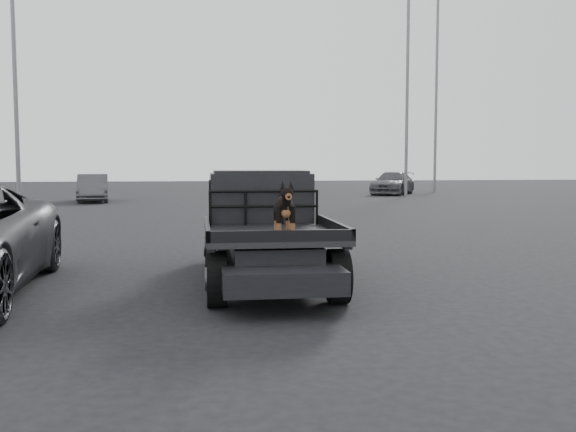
{
  "coord_description": "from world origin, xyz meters",
  "views": [
    {
      "loc": [
        -0.53,
        -8.33,
        1.94
      ],
      "look_at": [
        0.55,
        -0.4,
        1.27
      ],
      "focal_mm": 40.0,
      "sensor_mm": 36.0,
      "label": 1
    }
  ],
  "objects": [
    {
      "name": "floodlight_far",
      "position": [
        14.91,
        32.66,
        7.93
      ],
      "size": [
        1.08,
        0.28,
        14.65
      ],
      "color": "slate",
      "rests_on": "ground"
    },
    {
      "name": "distant_car_a",
      "position": [
        -5.86,
        24.56,
        0.68
      ],
      "size": [
        2.02,
        4.31,
        1.37
      ],
      "primitive_type": "imported",
      "rotation": [
        0.0,
        0.0,
        0.14
      ],
      "color": "#46464B",
      "rests_on": "ground"
    },
    {
      "name": "ute_cab",
      "position": [
        0.49,
        2.86,
        1.36
      ],
      "size": [
        1.72,
        1.3,
        0.88
      ],
      "primitive_type": null,
      "color": "black",
      "rests_on": "flatbed_ute"
    },
    {
      "name": "dog",
      "position": [
        0.57,
        0.12,
        1.29
      ],
      "size": [
        0.32,
        0.6,
        0.74
      ],
      "primitive_type": null,
      "color": "black",
      "rests_on": "flatbed_ute"
    },
    {
      "name": "ground",
      "position": [
        0.0,
        0.0,
        0.0
      ],
      "size": [
        120.0,
        120.0,
        0.0
      ],
      "primitive_type": "plane",
      "color": "black",
      "rests_on": "ground"
    },
    {
      "name": "flatbed_ute",
      "position": [
        0.49,
        1.91,
        0.46
      ],
      "size": [
        2.0,
        5.4,
        0.92
      ],
      "primitive_type": null,
      "color": "black",
      "rests_on": "ground"
    },
    {
      "name": "headache_rack",
      "position": [
        0.49,
        2.11,
        1.2
      ],
      "size": [
        1.8,
        0.08,
        0.55
      ],
      "primitive_type": null,
      "color": "black",
      "rests_on": "flatbed_ute"
    },
    {
      "name": "distant_car_b",
      "position": [
        11.14,
        29.78,
        0.69
      ],
      "size": [
        4.1,
        5.07,
        1.38
      ],
      "primitive_type": "imported",
      "rotation": [
        0.0,
        0.0,
        -0.54
      ],
      "color": "#49494E",
      "rests_on": "ground"
    },
    {
      "name": "floodlight_near",
      "position": [
        -8.02,
        19.52,
        7.83
      ],
      "size": [
        1.08,
        0.28,
        14.46
      ],
      "color": "slate",
      "rests_on": "ground"
    },
    {
      "name": "floodlight_mid",
      "position": [
        11.25,
        27.56,
        7.92
      ],
      "size": [
        1.08,
        0.28,
        14.64
      ],
      "color": "slate",
      "rests_on": "ground"
    }
  ]
}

